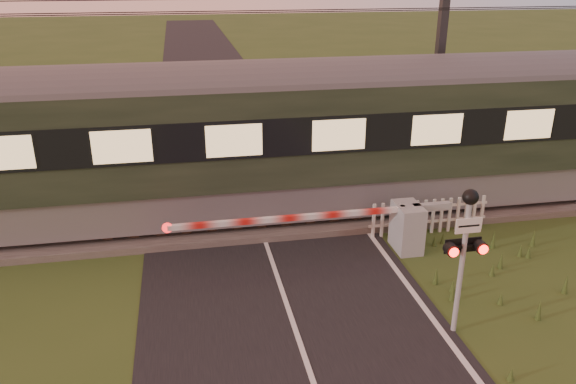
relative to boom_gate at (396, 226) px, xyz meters
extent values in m
plane|color=#30471B|center=(-3.07, -3.86, -0.66)|extent=(160.00, 160.00, 0.00)
cube|color=black|center=(-3.07, -3.86, -0.65)|extent=(6.00, 140.00, 0.02)
cube|color=#47423D|center=(-3.07, 2.64, -0.60)|extent=(140.00, 3.40, 0.24)
cube|color=slate|center=(-3.07, 1.92, -0.40)|extent=(140.00, 0.08, 0.14)
cube|color=slate|center=(-3.07, 3.36, -0.40)|extent=(140.00, 0.08, 0.14)
cube|color=#2D2116|center=(-3.07, 2.64, -0.47)|extent=(0.24, 2.20, 0.06)
cylinder|color=black|center=(-3.07, 2.34, 4.84)|extent=(120.00, 0.02, 0.02)
cylinder|color=black|center=(-3.07, 2.94, 4.84)|extent=(120.00, 0.02, 0.02)
cube|color=slate|center=(-1.18, 2.64, 0.16)|extent=(20.04, 2.65, 0.99)
cube|color=black|center=(-1.18, 2.64, 1.90)|extent=(20.87, 2.88, 2.48)
cylinder|color=#4C4C4F|center=(-1.18, 2.64, 3.15)|extent=(20.87, 1.01, 1.01)
cube|color=#FFD893|center=(-1.18, 1.16, 2.03)|extent=(17.95, 0.04, 0.78)
cube|color=gray|center=(0.30, 0.00, -0.07)|extent=(0.59, 0.91, 1.18)
cylinder|color=gray|center=(0.14, 0.00, -0.07)|extent=(0.13, 0.13, 1.18)
cube|color=gray|center=(0.89, 0.00, 0.43)|extent=(0.97, 0.17, 0.17)
cube|color=red|center=(-2.65, 0.00, 0.43)|extent=(5.56, 0.12, 0.12)
cylinder|color=red|center=(-5.43, 0.00, 0.43)|extent=(0.24, 0.04, 0.24)
cylinder|color=gray|center=(-0.08, -3.37, 0.67)|extent=(0.10, 0.10, 2.66)
cube|color=white|center=(-0.08, -3.43, 1.60)|extent=(0.49, 0.03, 0.28)
sphere|color=black|center=(-0.08, -3.37, 2.13)|extent=(0.28, 0.28, 0.28)
cube|color=black|center=(-0.08, -3.37, 1.16)|extent=(0.67, 0.05, 0.05)
cylinder|color=#FF140C|center=(-0.36, -3.55, 1.16)|extent=(0.18, 0.02, 0.18)
cylinder|color=#FF140C|center=(0.20, -3.55, 1.16)|extent=(0.18, 0.02, 0.18)
cube|color=black|center=(-0.08, -3.32, 1.16)|extent=(0.71, 0.02, 0.28)
cube|color=silver|center=(1.21, 0.77, -0.35)|extent=(3.25, 0.04, 0.06)
cube|color=silver|center=(1.21, 0.77, 0.08)|extent=(3.25, 0.04, 0.06)
cube|color=#2D2D30|center=(3.09, 4.94, 3.22)|extent=(0.24, 0.24, 7.76)
camera|label=1|loc=(-4.92, -11.64, 5.85)|focal=35.00mm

